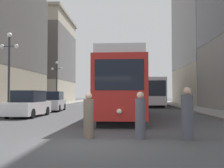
# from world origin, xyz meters

# --- Properties ---
(ground_plane) EXTENTS (200.00, 200.00, 0.00)m
(ground_plane) POSITION_xyz_m (0.00, 0.00, 0.00)
(ground_plane) COLOR #424244
(sidewalk_left) EXTENTS (2.74, 120.00, 0.15)m
(sidewalk_left) POSITION_xyz_m (-8.26, 40.00, 0.07)
(sidewalk_left) COLOR gray
(sidewalk_left) RESTS_ON ground
(sidewalk_right) EXTENTS (2.74, 120.00, 0.15)m
(sidewalk_right) POSITION_xyz_m (8.26, 40.00, 0.07)
(sidewalk_right) COLOR gray
(sidewalk_right) RESTS_ON ground
(streetcar) EXTENTS (3.01, 12.83, 3.89)m
(streetcar) POSITION_xyz_m (1.06, 10.13, 2.10)
(streetcar) COLOR black
(streetcar) RESTS_ON ground
(transit_bus) EXTENTS (3.02, 12.72, 3.45)m
(transit_bus) POSITION_xyz_m (4.64, 28.17, 1.95)
(transit_bus) COLOR black
(transit_bus) RESTS_ON ground
(parked_car_left_near) EXTENTS (2.07, 4.59, 1.82)m
(parked_car_left_near) POSITION_xyz_m (-5.59, 17.18, 0.84)
(parked_car_left_near) COLOR black
(parked_car_left_near) RESTS_ON ground
(parked_car_left_mid) EXTENTS (2.04, 4.78, 1.82)m
(parked_car_left_mid) POSITION_xyz_m (-5.59, 10.61, 0.84)
(parked_car_left_mid) COLOR black
(parked_car_left_mid) RESTS_ON ground
(pedestrian_crossing_near) EXTENTS (0.37, 0.37, 1.66)m
(pedestrian_crossing_near) POSITION_xyz_m (1.65, 1.28, 0.77)
(pedestrian_crossing_near) COLOR #4C4C56
(pedestrian_crossing_near) RESTS_ON ground
(pedestrian_crossing_far) EXTENTS (0.37, 0.37, 1.63)m
(pedestrian_crossing_far) POSITION_xyz_m (-0.18, 1.30, 0.76)
(pedestrian_crossing_far) COLOR #6B5B4C
(pedestrian_crossing_far) RESTS_ON ground
(pedestrian_on_sidewalk) EXTENTS (0.41, 0.41, 1.81)m
(pedestrian_on_sidewalk) POSITION_xyz_m (3.25, 1.10, 0.84)
(pedestrian_on_sidewalk) COLOR #4C4C56
(pedestrian_on_sidewalk) RESTS_ON ground
(lamp_post_left_near) EXTENTS (1.41, 0.36, 6.01)m
(lamp_post_left_near) POSITION_xyz_m (-7.49, 11.73, 4.06)
(lamp_post_left_near) COLOR #333338
(lamp_post_left_near) RESTS_ON sidewalk_left
(lamp_post_left_far) EXTENTS (1.41, 0.36, 5.59)m
(lamp_post_left_far) POSITION_xyz_m (-7.49, 26.36, 3.81)
(lamp_post_left_far) COLOR #333338
(lamp_post_left_far) RESTS_ON sidewalk_left
(building_left_midblock) EXTENTS (15.11, 16.88, 16.48)m
(building_left_midblock) POSITION_xyz_m (-16.89, 43.83, 8.45)
(building_left_midblock) COLOR #B2A893
(building_left_midblock) RESTS_ON ground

